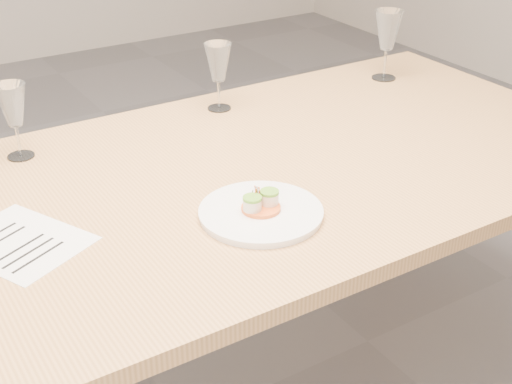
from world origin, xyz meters
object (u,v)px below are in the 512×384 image
wine_glass_3 (218,64)px  wine_glass_4 (388,31)px  recipe_sheet (19,242)px  dinner_plate (261,211)px  wine_glass_2 (13,107)px  dining_table (170,215)px

wine_glass_3 → wine_glass_4: (0.59, -0.05, 0.02)m
wine_glass_3 → wine_glass_4: wine_glass_4 is taller
recipe_sheet → wine_glass_3: bearing=5.1°
dinner_plate → wine_glass_2: 0.69m
dining_table → wine_glass_3: size_ratio=12.25×
wine_glass_4 → wine_glass_3: bearing=174.9°
dinner_plate → wine_glass_4: bearing=33.4°
dinner_plate → wine_glass_3: (0.23, 0.59, 0.13)m
dinner_plate → wine_glass_4: 0.99m
dining_table → wine_glass_4: size_ratio=10.84×
dinner_plate → recipe_sheet: dinner_plate is taller
wine_glass_2 → wine_glass_4: wine_glass_4 is taller
wine_glass_3 → wine_glass_2: bearing=-178.3°
recipe_sheet → wine_glass_2: bearing=47.9°
dining_table → wine_glass_4: wine_glass_4 is taller
dinner_plate → wine_glass_2: (-0.36, 0.57, 0.12)m
dining_table → dinner_plate: size_ratio=8.87×
dining_table → recipe_sheet: 0.37m
dining_table → wine_glass_2: bearing=123.8°
wine_glass_2 → wine_glass_3: bearing=1.7°
dining_table → wine_glass_3: wine_glass_3 is taller
recipe_sheet → wine_glass_3: size_ratio=1.66×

